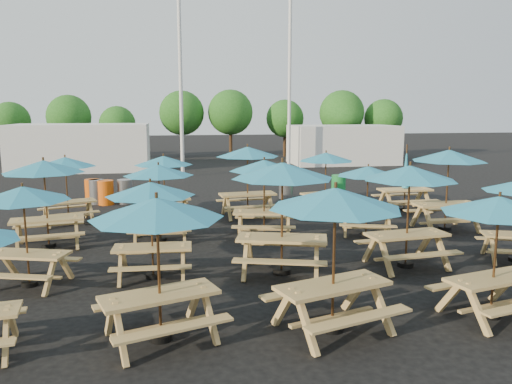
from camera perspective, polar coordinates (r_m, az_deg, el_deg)
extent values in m
plane|color=black|center=(14.47, 1.00, -5.26)|extent=(120.00, 120.00, 0.00)
cube|color=tan|center=(11.49, -24.66, -6.47)|extent=(1.79, 1.11, 0.06)
cube|color=tan|center=(11.07, -26.25, -8.62)|extent=(1.67, 0.71, 0.04)
cube|color=tan|center=(12.06, -23.03, -6.96)|extent=(1.67, 0.71, 0.04)
cylinder|color=black|center=(11.67, -24.44, -9.51)|extent=(0.33, 0.33, 0.09)
cylinder|color=brown|center=(11.40, -24.79, -4.63)|extent=(0.04, 0.04, 2.14)
cone|color=teal|center=(11.23, -25.11, -0.15)|extent=(2.37, 2.37, 0.30)
cube|color=tan|center=(14.48, -22.76, -2.89)|extent=(1.95, 1.04, 0.06)
cube|color=tan|center=(13.88, -22.80, -4.67)|extent=(1.87, 0.58, 0.04)
cube|color=tan|center=(15.20, -22.57, -3.48)|extent=(1.87, 0.58, 0.04)
cylinder|color=black|center=(14.64, -22.58, -5.62)|extent=(0.37, 0.37, 0.10)
cylinder|color=brown|center=(14.40, -22.86, -1.25)|extent=(0.05, 0.05, 2.37)
cone|color=teal|center=(14.26, -23.12, 2.70)|extent=(2.45, 2.45, 0.33)
cube|color=tan|center=(17.26, -20.73, -1.08)|extent=(1.83, 1.21, 0.06)
cube|color=tan|center=(16.70, -20.33, -2.36)|extent=(1.69, 0.80, 0.04)
cube|color=tan|center=(17.92, -20.99, -1.63)|extent=(1.69, 0.80, 0.04)
cylinder|color=black|center=(17.39, -20.60, -3.21)|extent=(0.34, 0.34, 0.09)
cylinder|color=brown|center=(17.20, -20.80, 0.19)|extent=(0.04, 0.04, 2.18)
cone|color=teal|center=(17.09, -20.98, 3.24)|extent=(2.48, 2.48, 0.30)
cube|color=tan|center=(8.22, -10.96, -11.48)|extent=(1.97, 1.27, 0.06)
cube|color=tan|center=(7.74, -9.32, -15.16)|extent=(1.82, 0.84, 0.04)
cube|color=tan|center=(8.93, -12.24, -11.83)|extent=(1.82, 0.84, 0.04)
cylinder|color=black|center=(8.49, -10.81, -15.93)|extent=(0.37, 0.37, 0.10)
cylinder|color=brown|center=(8.08, -11.05, -8.70)|extent=(0.04, 0.04, 2.35)
cone|color=teal|center=(7.83, -11.28, -1.80)|extent=(2.65, 2.65, 0.33)
cube|color=tan|center=(11.17, -11.76, -6.21)|extent=(1.71, 0.73, 0.06)
cube|color=tan|center=(10.65, -11.97, -8.51)|extent=(1.70, 0.31, 0.04)
cube|color=tan|center=(11.83, -11.48, -6.67)|extent=(1.70, 0.31, 0.04)
cylinder|color=black|center=(11.36, -11.65, -9.35)|extent=(0.34, 0.34, 0.09)
cylinder|color=brown|center=(11.07, -11.82, -4.29)|extent=(0.04, 0.04, 2.16)
cone|color=teal|center=(10.90, -11.98, 0.36)|extent=(1.99, 1.99, 0.30)
cube|color=tan|center=(14.24, -10.92, -2.77)|extent=(1.72, 0.69, 0.06)
cube|color=tan|center=(13.69, -10.98, -4.44)|extent=(1.71, 0.27, 0.04)
cube|color=tan|center=(14.91, -10.80, -3.30)|extent=(1.71, 0.27, 0.04)
cylinder|color=black|center=(14.39, -10.84, -5.32)|extent=(0.34, 0.34, 0.09)
cylinder|color=brown|center=(14.16, -10.97, -1.23)|extent=(0.04, 0.04, 2.18)
cone|color=teal|center=(14.02, -11.09, 2.46)|extent=(1.97, 1.97, 0.30)
cube|color=tan|center=(17.01, -10.40, -0.79)|extent=(1.74, 0.80, 0.06)
cube|color=tan|center=(16.45, -10.22, -2.10)|extent=(1.71, 0.37, 0.04)
cube|color=tan|center=(17.67, -10.52, -1.32)|extent=(1.71, 0.37, 0.04)
cylinder|color=black|center=(17.14, -10.33, -2.93)|extent=(0.34, 0.34, 0.09)
cylinder|color=brown|center=(16.95, -10.44, 0.49)|extent=(0.04, 0.04, 2.17)
cone|color=teal|center=(16.83, -10.53, 3.57)|extent=(2.08, 2.08, 0.30)
cube|color=tan|center=(8.48, 8.80, -10.50)|extent=(2.05, 1.29, 0.06)
cube|color=tan|center=(8.08, 11.76, -13.99)|extent=(1.91, 0.83, 0.04)
cube|color=tan|center=(9.13, 6.12, -11.04)|extent=(1.91, 0.83, 0.04)
cylinder|color=black|center=(8.76, 8.68, -15.03)|extent=(0.38, 0.38, 0.11)
cylinder|color=brown|center=(8.34, 8.88, -7.68)|extent=(0.05, 0.05, 2.45)
cone|color=teal|center=(8.10, 9.06, -0.67)|extent=(2.73, 2.73, 0.34)
cube|color=tan|center=(11.20, 2.97, -5.30)|extent=(2.13, 1.31, 0.07)
cube|color=tan|center=(10.59, 2.69, -7.98)|extent=(1.99, 0.83, 0.04)
cube|color=tan|center=(11.99, 3.19, -5.90)|extent=(1.99, 0.83, 0.04)
cylinder|color=black|center=(11.42, 2.94, -9.02)|extent=(0.40, 0.40, 0.11)
cylinder|color=brown|center=(11.10, 2.99, -3.03)|extent=(0.05, 0.05, 2.55)
cone|color=teal|center=(10.91, 3.04, 2.49)|extent=(2.81, 2.81, 0.35)
cube|color=tan|center=(14.42, 0.93, -2.32)|extent=(1.88, 1.04, 0.06)
cube|color=tan|center=(13.85, 0.88, -4.03)|extent=(1.79, 0.60, 0.04)
cube|color=tan|center=(15.12, 0.98, -2.88)|extent=(1.79, 0.60, 0.04)
cylinder|color=black|center=(14.58, 0.92, -4.95)|extent=(0.36, 0.36, 0.10)
cylinder|color=brown|center=(14.35, 0.94, -0.74)|extent=(0.04, 0.04, 2.27)
cone|color=teal|center=(14.21, 0.95, 3.07)|extent=(2.38, 2.38, 0.32)
cube|color=tan|center=(17.18, -0.97, -0.24)|extent=(1.98, 0.93, 0.06)
cube|color=tan|center=(16.56, -0.36, -1.68)|extent=(1.93, 0.46, 0.04)
cube|color=tan|center=(17.90, -1.53, -0.85)|extent=(1.93, 0.46, 0.04)
cylinder|color=black|center=(17.31, -0.96, -2.63)|extent=(0.38, 0.38, 0.11)
cylinder|color=brown|center=(17.11, -0.97, 1.20)|extent=(0.05, 0.05, 2.44)
cone|color=teal|center=(16.99, -0.98, 4.63)|extent=(2.38, 2.38, 0.34)
cube|color=tan|center=(9.87, 25.49, -8.93)|extent=(1.84, 1.06, 0.06)
cube|color=tan|center=(10.36, 22.72, -9.51)|extent=(1.74, 0.64, 0.04)
cylinder|color=black|center=(10.09, 25.22, -12.52)|extent=(0.35, 0.35, 0.10)
cylinder|color=brown|center=(9.76, 25.65, -6.72)|extent=(0.04, 0.04, 2.21)
cone|color=teal|center=(9.56, 26.04, -1.33)|extent=(2.37, 2.37, 0.31)
cube|color=tan|center=(12.22, 16.86, -4.65)|extent=(1.96, 0.94, 0.06)
cube|color=tan|center=(11.74, 18.63, -6.86)|extent=(1.91, 0.47, 0.04)
cube|color=tan|center=(12.86, 15.12, -5.28)|extent=(1.91, 0.47, 0.04)
cylinder|color=black|center=(12.41, 16.70, -7.91)|extent=(0.38, 0.38, 0.11)
cylinder|color=brown|center=(12.12, 16.96, -2.67)|extent=(0.05, 0.05, 2.42)
cone|color=teal|center=(11.96, 17.19, 2.12)|extent=(2.37, 2.37, 0.34)
cube|color=tan|center=(15.07, 12.53, -2.31)|extent=(1.72, 1.08, 0.05)
cube|color=tan|center=(14.55, 12.67, -3.77)|extent=(1.60, 0.70, 0.04)
cube|color=tan|center=(15.70, 12.34, -2.80)|extent=(1.60, 0.70, 0.04)
cylinder|color=black|center=(15.21, 12.45, -4.58)|extent=(0.32, 0.32, 0.09)
cylinder|color=brown|center=(15.00, 12.58, -0.94)|extent=(0.04, 0.04, 2.05)
cone|color=teal|center=(14.88, 12.70, 2.34)|extent=(2.29, 2.29, 0.29)
cube|color=tan|center=(17.99, 7.91, -0.16)|extent=(1.82, 1.06, 0.06)
cube|color=tan|center=(17.52, 8.96, -1.36)|extent=(1.72, 0.64, 0.04)
cube|color=tan|center=(18.57, 6.89, -0.70)|extent=(1.72, 0.64, 0.04)
cylinder|color=black|center=(18.11, 7.87, -2.20)|extent=(0.34, 0.34, 0.09)
cylinder|color=brown|center=(17.93, 7.94, 1.07)|extent=(0.04, 0.04, 2.18)
cone|color=teal|center=(17.82, 8.01, 4.00)|extent=(2.35, 2.35, 0.30)
cube|color=tan|center=(14.31, 26.89, -4.83)|extent=(1.57, 0.72, 0.04)
cube|color=tan|center=(16.32, 20.90, -1.32)|extent=(1.97, 0.80, 0.07)
cube|color=tan|center=(15.79, 22.19, -2.90)|extent=(1.96, 0.31, 0.04)
cube|color=tan|center=(16.97, 19.57, -1.93)|extent=(1.96, 0.31, 0.04)
cylinder|color=black|center=(16.46, 20.75, -3.88)|extent=(0.39, 0.39, 0.11)
cylinder|color=brown|center=(16.25, 20.99, 0.22)|extent=(0.05, 0.05, 2.49)
cone|color=teal|center=(16.12, 21.21, 3.92)|extent=(2.26, 2.26, 0.35)
cube|color=tan|center=(18.98, 16.65, 0.27)|extent=(1.91, 0.77, 0.06)
cube|color=tan|center=(18.42, 17.59, -1.01)|extent=(1.90, 0.29, 0.04)
cube|color=tan|center=(19.64, 15.69, -0.29)|extent=(1.90, 0.29, 0.04)
cylinder|color=black|center=(19.10, 16.55, -1.88)|extent=(0.38, 0.38, 0.11)
cylinder|color=brown|center=(18.92, 16.71, 1.56)|extent=(0.05, 0.05, 2.43)
cone|color=teal|center=(18.87, 16.77, 2.83)|extent=(0.23, 0.23, 1.58)
cylinder|color=gray|center=(20.55, -17.74, 0.03)|extent=(0.59, 0.59, 0.95)
cylinder|color=#E3570D|center=(20.74, -18.16, 0.09)|extent=(0.59, 0.59, 0.95)
cylinder|color=#E3570D|center=(20.24, -16.77, -0.06)|extent=(0.59, 0.59, 0.95)
cylinder|color=gray|center=(20.29, -14.73, 0.05)|extent=(0.59, 0.59, 0.95)
cylinder|color=gray|center=(20.79, 3.46, 0.57)|extent=(0.59, 0.59, 0.95)
cylinder|color=#178336|center=(21.24, 9.41, 0.65)|extent=(0.59, 0.59, 0.95)
cylinder|color=silver|center=(27.86, -8.65, 14.11)|extent=(0.20, 0.20, 12.00)
cylinder|color=silver|center=(30.68, 3.87, 13.75)|extent=(0.20, 0.20, 12.00)
cube|color=silver|center=(32.29, -19.32, 4.85)|extent=(8.00, 4.00, 2.80)
cube|color=silver|center=(34.82, 9.88, 5.37)|extent=(7.00, 4.00, 2.60)
cylinder|color=#382314|center=(40.75, -26.07, 4.64)|extent=(0.24, 0.24, 1.92)
sphere|color=#1E5919|center=(40.67, -26.26, 7.28)|extent=(2.80, 2.80, 2.80)
cylinder|color=#382314|center=(38.42, -20.42, 4.94)|extent=(0.24, 0.24, 2.14)
sphere|color=#1E5919|center=(38.33, -20.60, 8.05)|extent=(3.11, 3.11, 3.11)
cylinder|color=#382314|center=(37.70, -15.44, 4.84)|extent=(0.24, 0.24, 1.78)
sphere|color=#1E5919|center=(37.61, -15.56, 7.49)|extent=(2.59, 2.59, 2.59)
cylinder|color=#382314|center=(38.56, -8.41, 5.57)|extent=(0.24, 0.24, 2.31)
sphere|color=#1E5919|center=(38.48, -8.49, 8.92)|extent=(3.36, 3.36, 3.36)
cylinder|color=#382314|center=(38.36, -2.90, 5.66)|extent=(0.24, 0.24, 2.35)
sphere|color=#1E5919|center=(38.28, -2.93, 9.09)|extent=(3.41, 3.41, 3.41)
cylinder|color=#382314|center=(39.52, 3.29, 5.53)|extent=(0.24, 0.24, 2.02)
sphere|color=#1E5919|center=(39.43, 3.32, 8.39)|extent=(2.94, 2.94, 2.94)
cylinder|color=#382314|center=(38.91, 9.68, 5.58)|extent=(0.24, 0.24, 2.32)
sphere|color=#1E5919|center=(38.83, 9.77, 8.92)|extent=(3.38, 3.38, 3.38)
cylinder|color=#382314|center=(40.19, 14.25, 5.33)|extent=(0.24, 0.24, 2.03)
sphere|color=#1E5919|center=(40.11, 14.37, 8.16)|extent=(2.95, 2.95, 2.95)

